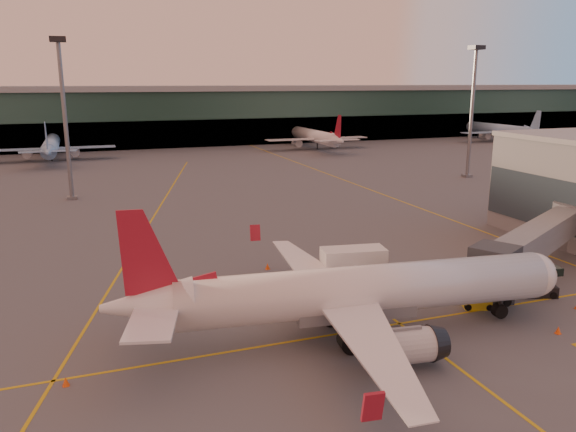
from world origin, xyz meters
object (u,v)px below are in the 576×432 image
object	(u,v)px
catering_truck	(354,269)
pushback_tug	(538,289)
gpu_cart	(477,301)
main_airplane	(351,293)

from	to	relation	value
catering_truck	pushback_tug	bearing A→B (deg)	-11.44
gpu_cart	pushback_tug	bearing A→B (deg)	25.07
main_airplane	gpu_cart	distance (m)	12.97
catering_truck	pushback_tug	distance (m)	16.72
catering_truck	gpu_cart	size ratio (longest dim) A/B	2.26
gpu_cart	pushback_tug	size ratio (longest dim) A/B	0.74
main_airplane	pushback_tug	xyz separation A→B (m)	(19.57, 1.65, -2.81)
pushback_tug	gpu_cart	bearing A→B (deg)	-154.51
main_airplane	catering_truck	bearing A→B (deg)	68.79
main_airplane	gpu_cart	xyz separation A→B (m)	(12.60, 1.21, -2.82)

